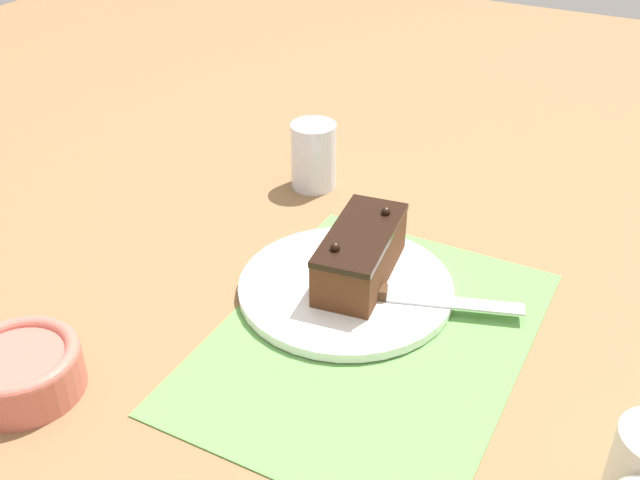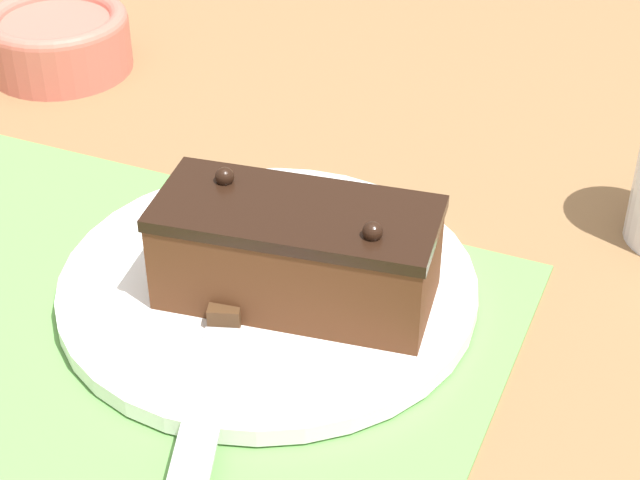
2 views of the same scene
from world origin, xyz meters
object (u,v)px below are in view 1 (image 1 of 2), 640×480
(cake_plate, at_px, (346,287))
(serving_knife, at_px, (389,294))
(chocolate_cake, at_px, (361,253))
(drinking_glass, at_px, (314,156))
(small_bowl, at_px, (21,369))

(cake_plate, height_order, serving_knife, serving_knife)
(chocolate_cake, xyz_separation_m, serving_knife, (0.03, 0.05, -0.03))
(drinking_glass, distance_m, small_bowl, 0.55)
(cake_plate, relative_size, serving_knife, 1.14)
(serving_knife, bearing_deg, cake_plate, -110.32)
(chocolate_cake, distance_m, small_bowl, 0.41)
(chocolate_cake, height_order, small_bowl, chocolate_cake)
(small_bowl, bearing_deg, serving_knife, 137.32)
(chocolate_cake, relative_size, serving_knife, 0.76)
(cake_plate, relative_size, chocolate_cake, 1.50)
(drinking_glass, bearing_deg, cake_plate, 36.19)
(serving_knife, bearing_deg, small_bowl, -61.08)
(drinking_glass, height_order, small_bowl, drinking_glass)
(cake_plate, relative_size, drinking_glass, 2.58)
(cake_plate, relative_size, small_bowl, 2.12)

